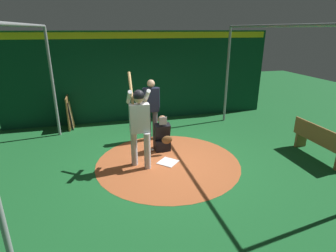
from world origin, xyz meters
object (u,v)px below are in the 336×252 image
(batter, at_px, (139,121))
(catcher, at_px, (162,137))
(bench, at_px, (319,141))
(bat_rack, at_px, (70,112))
(baseball_0, at_px, (153,150))
(home_plate, at_px, (168,162))
(umpire, at_px, (151,107))

(batter, xyz_separation_m, catcher, (-0.76, 0.71, -0.75))
(catcher, bearing_deg, bench, 69.09)
(bat_rack, distance_m, bench, 7.41)
(catcher, distance_m, baseball_0, 0.44)
(home_plate, distance_m, batter, 1.31)
(batter, xyz_separation_m, bench, (0.66, 4.41, -0.69))
(home_plate, bearing_deg, batter, -89.27)
(catcher, bearing_deg, batter, -43.12)
(batter, relative_size, catcher, 2.23)
(batter, xyz_separation_m, umpire, (-1.58, 0.59, -0.14))
(home_plate, relative_size, catcher, 0.43)
(catcher, xyz_separation_m, bat_rack, (-2.62, -2.51, 0.10))
(catcher, height_order, umpire, umpire)
(umpire, distance_m, bat_rack, 3.04)
(home_plate, distance_m, baseball_0, 0.77)
(home_plate, bearing_deg, catcher, 176.82)
(catcher, bearing_deg, bat_rack, -136.17)
(baseball_0, bearing_deg, bat_rack, -139.68)
(home_plate, relative_size, bat_rack, 0.40)
(home_plate, relative_size, baseball_0, 5.68)
(umpire, relative_size, bat_rack, 1.67)
(umpire, bearing_deg, batter, -20.47)
(bench, bearing_deg, bat_rack, -122.98)
(catcher, height_order, bat_rack, bat_rack)
(batter, bearing_deg, bench, 81.52)
(batter, bearing_deg, baseball_0, 149.74)
(umpire, relative_size, bench, 1.11)
(batter, height_order, bat_rack, batter)
(bench, bearing_deg, umpire, -120.40)
(home_plate, distance_m, catcher, 0.84)
(baseball_0, bearing_deg, home_plate, 17.84)
(home_plate, bearing_deg, bat_rack, -143.71)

